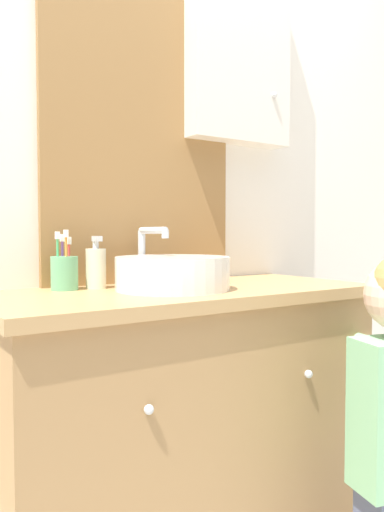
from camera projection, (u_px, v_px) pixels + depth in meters
wall_back at (147, 163)px, 1.73m from camera, size 3.20×0.18×2.50m
vanity_counter at (186, 429)px, 1.52m from camera, size 1.17×0.52×0.87m
sink_basin at (172, 272)px, 1.47m from camera, size 0.34×0.39×0.19m
toothbrush_holder at (64, 272)px, 1.45m from camera, size 0.08×0.08×0.18m
soap_dispenser at (96, 267)px, 1.50m from camera, size 0.06×0.06×0.16m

